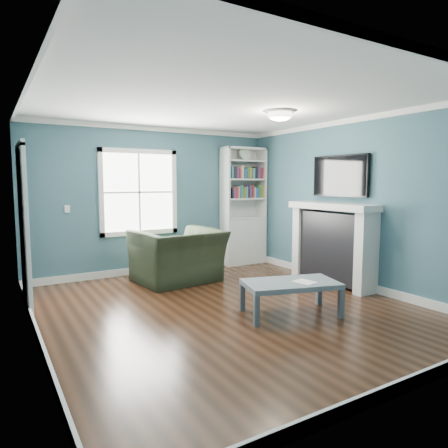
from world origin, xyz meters
TOP-DOWN VIEW (x-y plane):
  - floor at (0.00, 0.00)m, footprint 5.00×5.00m
  - room_walls at (0.00, 0.00)m, footprint 5.00×5.00m
  - trim at (0.00, 0.00)m, footprint 4.50×5.00m
  - window at (-0.30, 2.49)m, footprint 1.40×0.06m
  - bookshelf at (1.77, 2.30)m, footprint 0.90×0.35m
  - fireplace at (2.08, 0.20)m, footprint 0.44×1.58m
  - tv at (2.20, 0.20)m, footprint 0.06×1.10m
  - door at (-2.22, 1.40)m, footprint 0.12×0.98m
  - ceiling_fixture at (0.90, 0.10)m, footprint 0.38×0.38m
  - light_switch at (-1.50, 2.48)m, footprint 0.08×0.01m
  - recliner at (0.03, 1.60)m, footprint 1.39×0.98m
  - coffee_table at (0.54, -0.60)m, footprint 1.26×0.92m
  - paper_sheet at (0.68, -0.70)m, footprint 0.24×0.29m

SIDE VIEW (x-z plane):
  - floor at x=0.00m, z-range 0.00..0.00m
  - coffee_table at x=0.54m, z-range 0.15..0.57m
  - paper_sheet at x=0.68m, z-range 0.41..0.42m
  - recliner at x=0.03m, z-range 0.00..1.15m
  - fireplace at x=2.08m, z-range -0.01..1.29m
  - bookshelf at x=1.77m, z-range -0.23..2.08m
  - door at x=-2.22m, z-range -0.01..2.16m
  - light_switch at x=-1.50m, z-range 1.14..1.26m
  - trim at x=0.00m, z-range -0.06..2.54m
  - window at x=-0.30m, z-range 0.70..2.20m
  - room_walls at x=0.00m, z-range -0.92..4.08m
  - tv at x=2.20m, z-range 1.40..2.05m
  - ceiling_fixture at x=0.90m, z-range 2.47..2.63m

